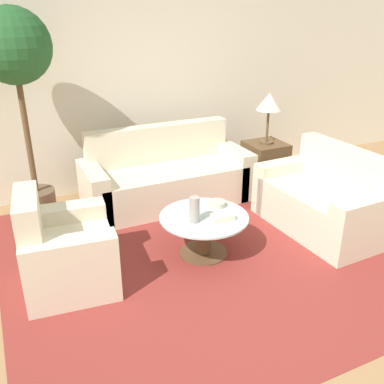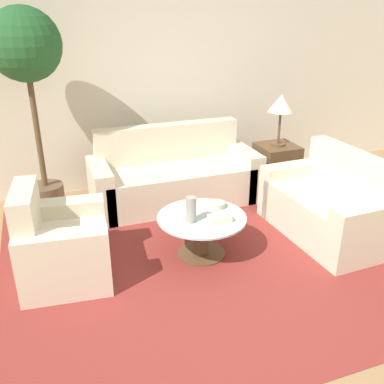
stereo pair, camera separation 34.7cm
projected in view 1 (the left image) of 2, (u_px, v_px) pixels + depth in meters
The scene contains 13 objects.
ground_plane at pixel (251, 304), 3.43m from camera, with size 14.00×14.00×0.00m, color #9E754C.
wall_back at pixel (131, 85), 5.27m from camera, with size 10.00×0.06×2.60m.
rug at pixel (203, 253), 4.12m from camera, with size 3.65×3.41×0.01m.
sofa_main at pixel (166, 178), 5.12m from camera, with size 1.97×0.79×0.89m.
armchair at pixel (62, 254), 3.57m from camera, with size 0.81×0.89×0.86m.
loveseat at pixel (324, 202), 4.50m from camera, with size 0.80×1.39×0.88m.
coffee_table at pixel (203, 230), 4.02m from camera, with size 0.83×0.83×0.40m.
side_table at pixel (265, 165), 5.55m from camera, with size 0.47×0.47×0.59m.
table_lamp at pixel (269, 103), 5.23m from camera, with size 0.32×0.32×0.63m.
potted_plant at pixel (17, 69), 4.11m from camera, with size 0.73×0.73×2.21m.
vase at pixel (194, 209), 3.82m from camera, with size 0.09×0.09×0.24m.
bowl at pixel (217, 204), 4.15m from camera, with size 0.17×0.17×0.05m.
book_stack at pixel (223, 217), 3.88m from camera, with size 0.21×0.13×0.06m.
Camera 1 is at (-1.62, -2.31, 2.20)m, focal length 40.00 mm.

